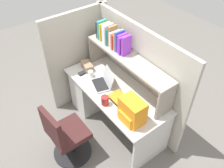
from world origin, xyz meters
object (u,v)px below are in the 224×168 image
backpack (132,111)px  computer_mouse (82,73)px  laptop (104,82)px  office_chair (66,138)px  paper_cup (91,74)px  tissue_box (87,66)px  snack_canister (105,101)px

backpack → computer_mouse: backpack is taller
laptop → office_chair: bearing=-73.3°
computer_mouse → paper_cup: paper_cup is taller
laptop → computer_mouse: size_ratio=3.57×
paper_cup → computer_mouse: bearing=-145.6°
tissue_box → snack_canister: size_ratio=1.75×
tissue_box → snack_canister: (0.75, -0.21, 0.01)m
paper_cup → tissue_box: (-0.18, 0.05, 0.01)m
tissue_box → laptop: bearing=8.7°
snack_canister → office_chair: 0.70m
computer_mouse → snack_canister: 0.69m
backpack → tissue_box: 1.15m
paper_cup → tissue_box: tissue_box is taller
paper_cup → tissue_box: 0.19m
backpack → office_chair: bearing=-125.4°
backpack → office_chair: (-0.47, -0.66, -0.49)m
backpack → laptop: bearing=172.1°
computer_mouse → snack_canister: snack_canister is taller
computer_mouse → paper_cup: bearing=30.9°
laptop → office_chair: size_ratio=0.40×
laptop → backpack: 0.72m
computer_mouse → snack_canister: (0.68, -0.07, 0.05)m
backpack → tissue_box: bearing=174.8°
laptop → snack_canister: laptop is taller
computer_mouse → laptop: bearing=14.8°
computer_mouse → paper_cup: size_ratio=1.18×
computer_mouse → office_chair: office_chair is taller
paper_cup → office_chair: bearing=-55.9°
tissue_box → snack_canister: snack_canister is taller
backpack → computer_mouse: size_ratio=3.00×
snack_canister → office_chair: size_ratio=0.13×
computer_mouse → office_chair: bearing=-50.1°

